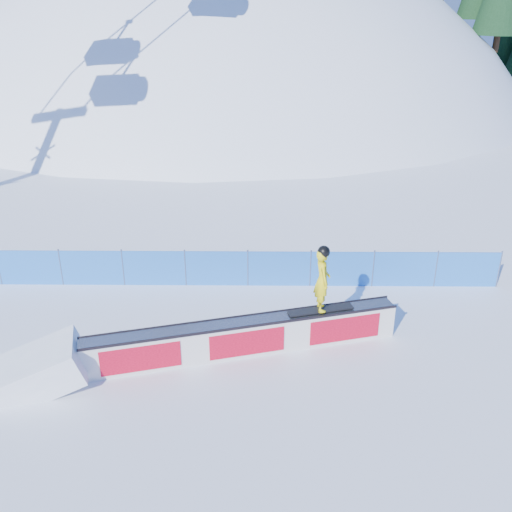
{
  "coord_description": "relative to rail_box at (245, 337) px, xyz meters",
  "views": [
    {
      "loc": [
        3.42,
        -11.88,
        8.54
      ],
      "look_at": [
        3.28,
        2.9,
        1.78
      ],
      "focal_mm": 40.0,
      "sensor_mm": 36.0,
      "label": 1
    }
  ],
  "objects": [
    {
      "name": "snow_ramp",
      "position": [
        -4.98,
        -1.36,
        -0.49
      ],
      "size": [
        2.73,
        2.1,
        1.51
      ],
      "primitive_type": null,
      "rotation": [
        0.0,
        -0.31,
        0.27
      ],
      "color": "white",
      "rests_on": "ground"
    },
    {
      "name": "snow_hill",
      "position": [
        -3.01,
        41.34,
        -18.49
      ],
      "size": [
        64.0,
        64.0,
        64.0
      ],
      "color": "white",
      "rests_on": "ground"
    },
    {
      "name": "rail_box",
      "position": [
        0.0,
        0.0,
        0.0
      ],
      "size": [
        8.11,
        2.73,
        0.99
      ],
      "rotation": [
        0.0,
        0.0,
        0.27
      ],
      "color": "silver",
      "rests_on": "ground"
    },
    {
      "name": "snowboarder",
      "position": [
        1.99,
        0.54,
        1.41
      ],
      "size": [
        1.79,
        0.77,
        1.85
      ],
      "rotation": [
        0.0,
        0.0,
        1.69
      ],
      "color": "black",
      "rests_on": "rail_box"
    },
    {
      "name": "ground",
      "position": [
        -3.01,
        -0.66,
        -0.49
      ],
      "size": [
        160.0,
        160.0,
        0.0
      ],
      "primitive_type": "plane",
      "color": "white",
      "rests_on": "ground"
    },
    {
      "name": "safety_fence",
      "position": [
        -3.01,
        3.84,
        0.11
      ],
      "size": [
        22.05,
        0.05,
        1.3
      ],
      "color": "blue",
      "rests_on": "ground"
    }
  ]
}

